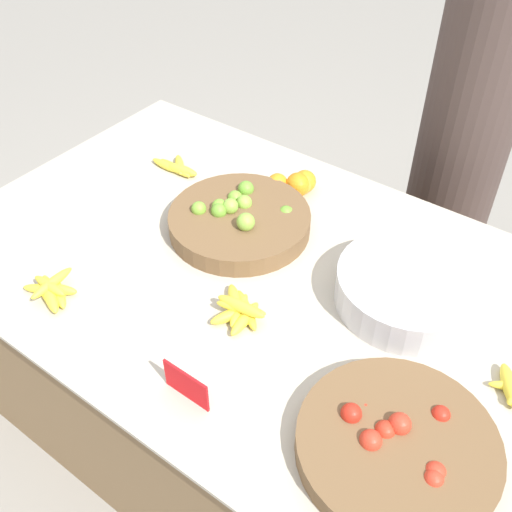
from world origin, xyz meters
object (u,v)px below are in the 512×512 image
at_px(tomato_basket, 396,445).
at_px(metal_bowl, 409,289).
at_px(lime_bowl, 239,220).
at_px(vendor_person, 461,149).
at_px(price_sign, 186,385).

xyz_separation_m(tomato_basket, metal_bowl, (-0.18, 0.43, 0.02)).
relative_size(lime_bowl, vendor_person, 0.29).
bearing_deg(metal_bowl, lime_bowl, -177.65).
relative_size(price_sign, vendor_person, 0.09).
bearing_deg(lime_bowl, vendor_person, 66.44).
distance_m(lime_bowl, price_sign, 0.63).
bearing_deg(tomato_basket, metal_bowl, 112.77).
bearing_deg(metal_bowl, vendor_person, 102.13).
bearing_deg(lime_bowl, price_sign, -63.51).
bearing_deg(vendor_person, metal_bowl, -77.87).
bearing_deg(price_sign, vendor_person, 86.75).
xyz_separation_m(tomato_basket, vendor_person, (-0.36, 1.27, -0.03)).
bearing_deg(tomato_basket, lime_bowl, 151.11).
bearing_deg(price_sign, tomato_basket, 19.80).
height_order(price_sign, vendor_person, vendor_person).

